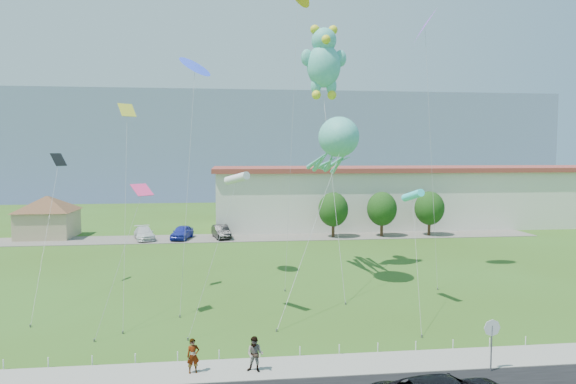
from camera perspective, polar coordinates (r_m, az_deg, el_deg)
The scene contains 26 objects.
ground at distance 27.97m, azimuth -1.17°, elevation -16.85°, with size 160.00×160.00×0.00m, color #335217.
sidewalk at distance 25.41m, azimuth -0.54°, elevation -18.97°, with size 80.00×2.50×0.10m, color gray.
parking_strip at distance 61.84m, azimuth -4.31°, elevation -5.06°, with size 70.00×6.00×0.06m, color #59544C.
hill_ridge at distance 146.00m, azimuth -5.74°, elevation 5.24°, with size 160.00×50.00×25.00m, color gray.
pavilion at distance 67.85m, azimuth -25.15°, elevation -2.08°, with size 9.20×9.20×5.00m.
warehouse at distance 75.78m, azimuth 15.41°, elevation -0.36°, with size 61.00×15.00×8.20m.
stop_sign at distance 26.17m, azimuth 21.71°, elevation -14.32°, with size 0.80×0.07×2.50m.
rope_fence at distance 26.67m, azimuth -0.89°, elevation -17.35°, with size 26.05×0.05×0.50m.
tree_near at distance 61.62m, azimuth 5.05°, elevation -1.95°, with size 3.60×3.60×5.47m.
tree_mid at distance 63.11m, azimuth 10.39°, elevation -1.86°, with size 3.60×3.60×5.47m.
tree_far at distance 65.12m, azimuth 15.45°, elevation -1.75°, with size 3.60×3.60×5.47m.
pedestrian_left at distance 24.89m, azimuth -10.50°, elevation -17.46°, with size 0.58×0.38×1.58m, color gray.
pedestrian_right at distance 24.67m, azimuth -3.68°, elevation -17.54°, with size 0.79×0.62×1.63m, color gray.
parked_car_white at distance 62.31m, azimuth -15.70°, elevation -4.44°, with size 2.03×4.99×1.45m, color silver.
parked_car_blue at distance 61.62m, azimuth -11.70°, elevation -4.41°, with size 1.85×4.61×1.57m, color #1C269B.
parked_car_black at distance 61.56m, azimuth -7.44°, elevation -4.38°, with size 1.62×4.65×1.53m, color black.
octopus_kite at distance 40.14m, azimuth 5.26°, elevation 5.02°, with size 7.20×16.78×12.85m.
teddy_bear_kite at distance 43.72m, azimuth 4.00°, elevation 14.38°, with size 3.80×10.66×20.60m.
small_kite_cyan at distance 34.65m, azimuth 13.69°, elevation -0.47°, with size 1.88×7.18×7.77m.
small_kite_yellow at distance 36.78m, azimuth -17.50°, elevation 6.20°, with size 1.73×8.93×13.55m.
small_kite_blue at distance 41.14m, azimuth -10.35°, elevation 13.05°, with size 1.80×10.07×17.49m.
small_kite_white at distance 31.28m, azimuth -5.75°, elevation 1.40°, with size 3.07×4.96×9.02m.
small_kite_black at distance 40.99m, azimuth -24.39°, elevation 1.68°, with size 1.77×10.15×10.06m.
small_kite_pink at distance 31.88m, azimuth -16.34°, elevation -1.16°, with size 2.75×4.49×8.33m.
small_kite_purple at distance 44.57m, azimuth 15.02°, elevation 16.83°, with size 1.80×5.56×21.09m.
small_kite_orange at distance 45.17m, azimuth 1.10°, elevation 20.54°, with size 2.79×7.19×24.11m.
Camera 1 is at (-2.50, -25.96, 10.10)m, focal length 32.00 mm.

